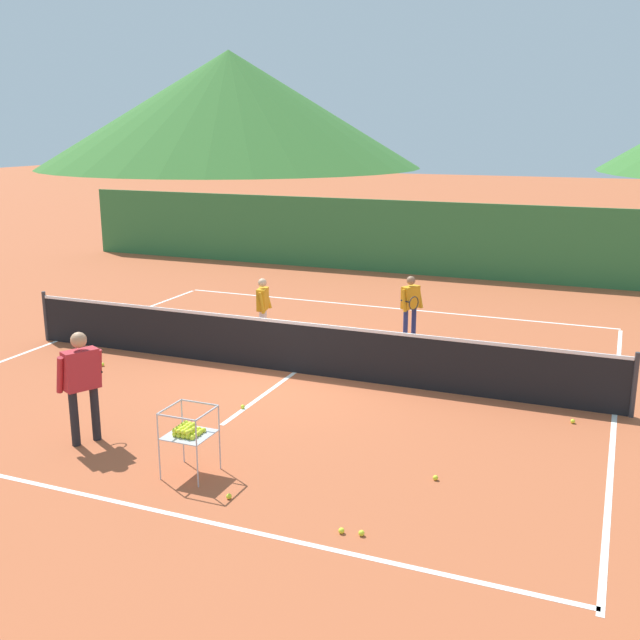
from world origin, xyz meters
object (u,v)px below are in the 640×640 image
at_px(student_0, 263,303).
at_px(tennis_ball_6, 341,531).
at_px(ball_cart, 188,431).
at_px(tennis_ball_3, 103,364).
at_px(tennis_ball_0, 229,496).
at_px(tennis_ball_7, 573,421).
at_px(tennis_net, 295,347).
at_px(student_1, 411,302).
at_px(tennis_ball_2, 435,478).
at_px(tennis_ball_4, 243,407).
at_px(instructor, 82,377).
at_px(tennis_ball_1, 361,533).

height_order(student_0, tennis_ball_6, student_0).
relative_size(ball_cart, tennis_ball_3, 13.22).
xyz_separation_m(tennis_ball_0, tennis_ball_6, (1.55, -0.23, 0.00)).
height_order(ball_cart, tennis_ball_7, ball_cart).
relative_size(tennis_net, student_1, 8.46).
xyz_separation_m(tennis_net, tennis_ball_2, (3.44, -3.27, -0.47)).
height_order(tennis_ball_4, tennis_ball_7, same).
bearing_deg(tennis_ball_4, tennis_ball_3, 164.70).
height_order(ball_cart, tennis_ball_6, ball_cart).
xyz_separation_m(tennis_net, instructor, (-1.48, -3.98, 0.48)).
relative_size(ball_cart, tennis_ball_2, 13.22).
xyz_separation_m(instructor, ball_cart, (1.91, -0.32, -0.39)).
relative_size(student_0, tennis_ball_3, 19.49).
bearing_deg(tennis_net, tennis_ball_0, -75.33).
bearing_deg(ball_cart, student_1, 82.82).
distance_m(instructor, student_1, 7.50).
bearing_deg(tennis_ball_4, student_1, 74.45).
distance_m(student_1, ball_cart, 7.33).
bearing_deg(tennis_ball_3, tennis_ball_1, -30.73).
xyz_separation_m(tennis_ball_1, tennis_ball_7, (1.92, 4.29, 0.00)).
xyz_separation_m(tennis_ball_4, tennis_ball_6, (2.81, -2.96, 0.00)).
bearing_deg(tennis_ball_6, tennis_ball_3, 148.14).
relative_size(tennis_ball_1, tennis_ball_4, 1.00).
distance_m(student_0, tennis_ball_1, 8.09).
distance_m(tennis_net, tennis_ball_3, 3.70).
xyz_separation_m(student_1, ball_cart, (-0.92, -7.27, -0.22)).
bearing_deg(tennis_ball_0, tennis_ball_7, 47.97).
height_order(tennis_net, student_0, student_0).
bearing_deg(tennis_ball_4, instructor, -125.99).
bearing_deg(tennis_net, tennis_ball_4, -90.75).
bearing_deg(ball_cart, student_0, 107.79).
height_order(tennis_net, ball_cart, tennis_net).
height_order(tennis_ball_3, tennis_ball_4, same).
bearing_deg(instructor, tennis_ball_2, 8.23).
bearing_deg(student_1, tennis_ball_2, -71.50).
xyz_separation_m(tennis_ball_1, tennis_ball_2, (0.43, 1.63, 0.00)).
xyz_separation_m(tennis_ball_0, tennis_ball_7, (3.69, 4.09, 0.00)).
relative_size(instructor, ball_cart, 1.82).
bearing_deg(tennis_ball_2, student_1, 108.50).
distance_m(tennis_ball_6, tennis_ball_7, 4.82).
relative_size(tennis_ball_2, tennis_ball_3, 1.00).
xyz_separation_m(instructor, tennis_ball_3, (-2.04, 2.96, -0.95)).
distance_m(tennis_ball_0, tennis_ball_3, 6.01).
bearing_deg(tennis_ball_3, tennis_ball_7, 2.76).
bearing_deg(tennis_ball_0, student_0, 113.00).
xyz_separation_m(tennis_net, tennis_ball_7, (4.92, -0.62, -0.47)).
bearing_deg(tennis_ball_2, tennis_ball_3, 162.10).
xyz_separation_m(tennis_net, tennis_ball_4, (-0.03, -1.98, -0.47)).
height_order(student_0, tennis_ball_2, student_0).
bearing_deg(student_0, tennis_ball_4, -68.33).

